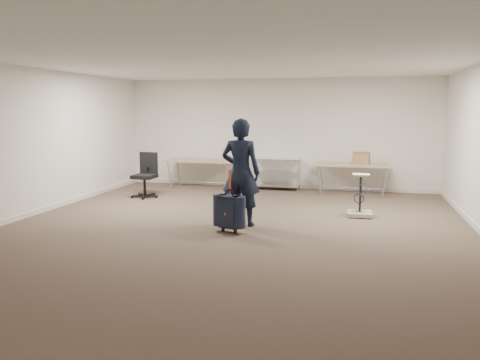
# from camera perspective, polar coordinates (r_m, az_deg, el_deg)

# --- Properties ---
(ground) EXTENTS (9.00, 9.00, 0.00)m
(ground) POSITION_cam_1_polar(r_m,az_deg,el_deg) (7.95, -0.95, -6.08)
(ground) COLOR #443829
(ground) RESTS_ON ground
(room_shell) EXTENTS (8.00, 9.00, 9.00)m
(room_shell) POSITION_cam_1_polar(r_m,az_deg,el_deg) (9.25, 1.29, -3.69)
(room_shell) COLOR silver
(room_shell) RESTS_ON ground
(folding_table_left) EXTENTS (1.80, 0.75, 0.73)m
(folding_table_left) POSITION_cam_1_polar(r_m,az_deg,el_deg) (12.11, -4.77, 2.20)
(folding_table_left) COLOR tan
(folding_table_left) RESTS_ON ground
(folding_table_right) EXTENTS (1.80, 0.75, 0.73)m
(folding_table_right) POSITION_cam_1_polar(r_m,az_deg,el_deg) (11.46, 13.52, 1.63)
(folding_table_right) COLOR tan
(folding_table_right) RESTS_ON ground
(wire_shelf) EXTENTS (1.22, 0.47, 0.80)m
(wire_shelf) POSITION_cam_1_polar(r_m,az_deg,el_deg) (11.90, 4.32, 0.95)
(wire_shelf) COLOR silver
(wire_shelf) RESTS_ON ground
(person) EXTENTS (0.69, 0.46, 1.87)m
(person) POSITION_cam_1_polar(r_m,az_deg,el_deg) (8.10, 0.09, 0.93)
(person) COLOR black
(person) RESTS_ON ground
(suitcase) EXTENTS (0.43, 0.32, 1.04)m
(suitcase) POSITION_cam_1_polar(r_m,az_deg,el_deg) (7.71, -1.33, -3.85)
(suitcase) COLOR #161C33
(suitcase) RESTS_ON ground
(office_chair) EXTENTS (0.63, 0.63, 1.03)m
(office_chair) POSITION_cam_1_polar(r_m,az_deg,el_deg) (11.05, -11.44, -0.45)
(office_chair) COLOR black
(office_chair) RESTS_ON ground
(equipment_cart) EXTENTS (0.46, 0.46, 0.82)m
(equipment_cart) POSITION_cam_1_polar(r_m,az_deg,el_deg) (9.17, 14.43, -3.02)
(equipment_cart) COLOR beige
(equipment_cart) RESTS_ON ground
(cardboard_box) EXTENTS (0.41, 0.33, 0.28)m
(cardboard_box) POSITION_cam_1_polar(r_m,az_deg,el_deg) (11.52, 14.56, 2.60)
(cardboard_box) COLOR olive
(cardboard_box) RESTS_ON folding_table_right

